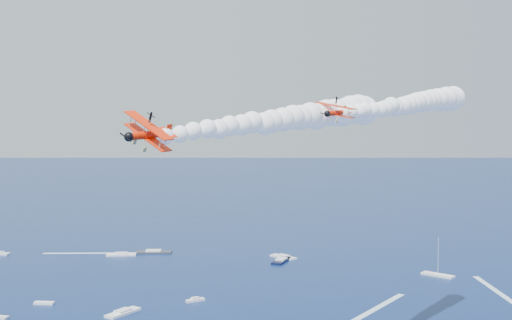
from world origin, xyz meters
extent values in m
cube|color=#313742|center=(-15.08, 177.23, 0.35)|extent=(15.29, 6.21, 0.70)
cube|color=white|center=(85.60, 124.52, 0.35)|extent=(10.21, 11.00, 0.70)
cube|color=white|center=(-27.86, 173.59, 0.35)|extent=(12.00, 4.25, 0.70)
cube|color=white|center=(-20.55, 93.18, 0.35)|extent=(9.92, 10.73, 0.70)
cube|color=white|center=(36.67, 160.96, 0.35)|extent=(9.99, 11.51, 0.70)
cube|color=white|center=(-44.57, 105.90, 0.35)|extent=(6.17, 3.08, 0.70)
cube|color=silver|center=(0.00, 103.25, 0.35)|extent=(5.99, 4.07, 0.70)
cube|color=black|center=(34.83, 154.27, 0.35)|extent=(9.88, 13.27, 0.70)
cube|color=white|center=(51.63, 89.09, 0.03)|extent=(27.25, 29.28, 0.04)
cube|color=white|center=(95.95, 103.30, 0.03)|extent=(6.72, 37.95, 0.04)
cube|color=white|center=(-41.39, 179.84, 0.03)|extent=(38.01, 5.74, 0.04)
camera|label=1|loc=(-5.16, -84.74, 53.36)|focal=44.29mm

